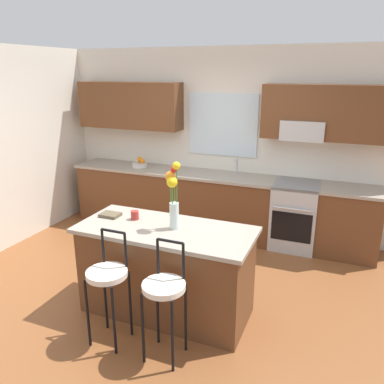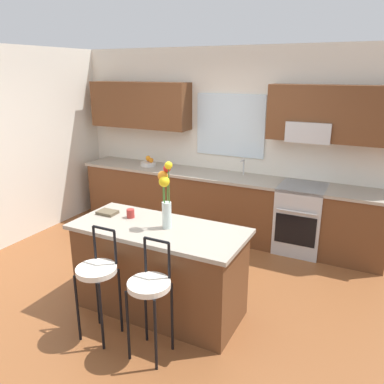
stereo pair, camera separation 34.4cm
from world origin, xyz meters
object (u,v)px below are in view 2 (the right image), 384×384
oven_range (300,218)px  fruit_bowl_oranges (149,163)px  mug_ceramic (131,213)px  kitchen_island (159,269)px  bar_stool_near (97,275)px  cookbook (107,212)px  flower_vase (166,193)px  bar_stool_middle (150,290)px

oven_range → fruit_bowl_oranges: bearing=179.3°
mug_ceramic → kitchen_island: bearing=-13.1°
bar_stool_near → cookbook: bar_stool_near is taller
oven_range → bar_stool_near: bearing=-115.2°
oven_range → flower_vase: 2.36m
flower_vase → mug_ceramic: 0.56m
oven_range → bar_stool_middle: bar_stool_middle is taller
oven_range → kitchen_island: (-0.97, -2.05, 0.00)m
kitchen_island → mug_ceramic: mug_ceramic is taller
flower_vase → cookbook: 0.82m
bar_stool_near → fruit_bowl_oranges: fruit_bowl_oranges is taller
mug_ceramic → oven_range: bearing=55.3°
bar_stool_middle → cookbook: size_ratio=5.21×
oven_range → fruit_bowl_oranges: fruit_bowl_oranges is taller
oven_range → mug_ceramic: size_ratio=10.22×
oven_range → bar_stool_near: size_ratio=0.88×
kitchen_island → fruit_bowl_oranges: bearing=124.9°
oven_range → fruit_bowl_oranges: (-2.43, 0.03, 0.51)m
kitchen_island → bar_stool_near: 0.68m
flower_vase → bar_stool_middle: bearing=-72.5°
kitchen_island → cookbook: (-0.67, 0.07, 0.47)m
cookbook → bar_stool_middle: bearing=-35.2°
oven_range → flower_vase: size_ratio=1.40×
fruit_bowl_oranges → kitchen_island: bearing=-55.1°
mug_ceramic → cookbook: 0.28m
cookbook → fruit_bowl_oranges: bearing=111.3°
oven_range → kitchen_island: 2.27m
bar_stool_near → fruit_bowl_oranges: (-1.18, 2.68, 0.33)m
fruit_bowl_oranges → oven_range: bearing=-0.7°
kitchen_island → flower_vase: flower_vase is taller
kitchen_island → fruit_bowl_oranges: fruit_bowl_oranges is taller
bar_stool_middle → flower_vase: bearing=107.5°
oven_range → mug_ceramic: bearing=-124.7°
bar_stool_middle → fruit_bowl_oranges: fruit_bowl_oranges is taller
flower_vase → mug_ceramic: size_ratio=7.30×
bar_stool_near → cookbook: bearing=120.5°
cookbook → kitchen_island: bearing=-5.7°
fruit_bowl_oranges → bar_stool_near: bearing=-66.3°
bar_stool_near → mug_ceramic: bar_stool_near is taller
bar_stool_middle → oven_range: bearing=75.2°
oven_range → bar_stool_near: (-1.25, -2.65, 0.18)m
bar_stool_middle → flower_vase: flower_vase is taller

